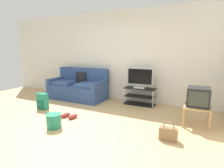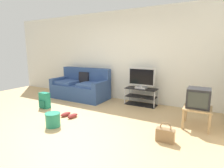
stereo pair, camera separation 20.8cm
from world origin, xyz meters
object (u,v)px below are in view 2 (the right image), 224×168
at_px(handbag, 165,135).
at_px(side_table, 197,110).
at_px(crt_tv, 199,98).
at_px(flat_tv, 141,78).
at_px(cleaning_bucket, 53,119).
at_px(tv_stand, 141,97).
at_px(backpack, 45,101).
at_px(sneakers_pair, 69,115).
at_px(couch, 81,87).

bearing_deg(handbag, side_table, 65.35).
xyz_separation_m(side_table, crt_tv, (0.00, 0.02, 0.26)).
bearing_deg(flat_tv, side_table, -30.31).
height_order(handbag, cleaning_bucket, handbag).
bearing_deg(tv_stand, side_table, -30.94).
height_order(backpack, handbag, backpack).
xyz_separation_m(tv_stand, cleaning_bucket, (-1.06, -2.27, -0.09)).
xyz_separation_m(handbag, sneakers_pair, (-2.22, 0.09, -0.08)).
xyz_separation_m(tv_stand, flat_tv, (0.00, -0.02, 0.52)).
bearing_deg(tv_stand, cleaning_bucket, -114.99).
relative_size(flat_tv, handbag, 2.10).
relative_size(backpack, handbag, 1.20).
xyz_separation_m(crt_tv, sneakers_pair, (-2.64, -0.83, -0.56)).
distance_m(couch, cleaning_bucket, 2.25).
bearing_deg(backpack, couch, 103.26).
distance_m(couch, flat_tv, 2.01).
bearing_deg(tv_stand, crt_tv, -30.48).
xyz_separation_m(side_table, sneakers_pair, (-2.64, -0.82, -0.31)).
bearing_deg(sneakers_pair, crt_tv, 17.53).
bearing_deg(side_table, backpack, -170.20).
height_order(flat_tv, sneakers_pair, flat_tv).
xyz_separation_m(flat_tv, sneakers_pair, (-1.14, -1.69, -0.72)).
height_order(crt_tv, cleaning_bucket, crt_tv).
height_order(side_table, sneakers_pair, side_table).
distance_m(handbag, sneakers_pair, 2.23).
relative_size(side_table, handbag, 1.46).
height_order(flat_tv, handbag, flat_tv).
bearing_deg(handbag, sneakers_pair, 177.70).
relative_size(flat_tv, crt_tv, 1.75).
xyz_separation_m(couch, crt_tv, (3.46, -0.65, 0.25)).
bearing_deg(flat_tv, handbag, -58.72).
height_order(couch, crt_tv, couch).
height_order(tv_stand, crt_tv, crt_tv).
xyz_separation_m(backpack, sneakers_pair, (1.02, -0.18, -0.16)).
xyz_separation_m(couch, backpack, (-0.20, -1.30, -0.15)).
xyz_separation_m(couch, handbag, (3.04, -1.58, -0.23)).
bearing_deg(sneakers_pair, handbag, -2.30).
bearing_deg(handbag, couch, 152.63).
height_order(couch, backpack, couch).
xyz_separation_m(couch, sneakers_pair, (0.82, -1.49, -0.31)).
bearing_deg(sneakers_pair, couch, 118.95).
relative_size(couch, cleaning_bucket, 5.89).
relative_size(flat_tv, sneakers_pair, 1.97).
bearing_deg(sneakers_pair, tv_stand, 56.41).
xyz_separation_m(crt_tv, handbag, (-0.42, -0.92, -0.48)).
bearing_deg(backpack, flat_tv, 56.85).
relative_size(crt_tv, backpack, 1.00).
bearing_deg(crt_tv, tv_stand, 149.52).
bearing_deg(cleaning_bucket, crt_tv, 28.55).
height_order(crt_tv, backpack, crt_tv).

